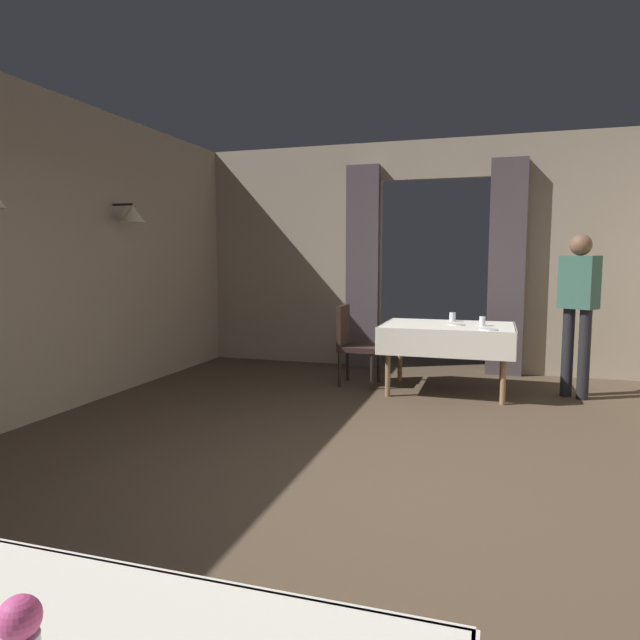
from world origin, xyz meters
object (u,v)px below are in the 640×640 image
at_px(glass_mid_a, 452,317).
at_px(chair_mid_left, 353,341).
at_px(glass_mid_b, 482,321).
at_px(person_waiter_by_doorway, 578,302).
at_px(dining_table_mid, 448,333).
at_px(plate_mid_c, 489,329).
at_px(plate_mid_d, 456,324).

bearing_deg(glass_mid_a, chair_mid_left, -164.85).
height_order(glass_mid_b, person_waiter_by_doorway, person_waiter_by_doorway).
distance_m(dining_table_mid, glass_mid_b, 0.39).
bearing_deg(person_waiter_by_doorway, plate_mid_c, -151.30).
height_order(chair_mid_left, glass_mid_b, chair_mid_left).
bearing_deg(chair_mid_left, glass_mid_b, -3.61).
relative_size(chair_mid_left, glass_mid_a, 9.07).
distance_m(glass_mid_a, plate_mid_c, 0.83).
relative_size(dining_table_mid, glass_mid_a, 13.76).
height_order(plate_mid_c, plate_mid_d, same).
bearing_deg(plate_mid_c, plate_mid_d, 134.95).
distance_m(chair_mid_left, plate_mid_d, 1.21).
bearing_deg(plate_mid_c, dining_table_mid, 140.70).
height_order(dining_table_mid, glass_mid_a, glass_mid_a).
bearing_deg(chair_mid_left, plate_mid_d, -3.49).
bearing_deg(plate_mid_d, dining_table_mid, 173.41).
xyz_separation_m(glass_mid_a, glass_mid_b, (0.34, -0.39, 0.00)).
xyz_separation_m(dining_table_mid, person_waiter_by_doorway, (1.31, 0.13, 0.37)).
bearing_deg(glass_mid_a, plate_mid_d, -79.38).
bearing_deg(plate_mid_d, plate_mid_c, -45.05).
xyz_separation_m(dining_table_mid, chair_mid_left, (-1.09, 0.06, -0.14)).
relative_size(dining_table_mid, chair_mid_left, 1.52).
height_order(dining_table_mid, person_waiter_by_doorway, person_waiter_by_doorway).
bearing_deg(chair_mid_left, person_waiter_by_doorway, 1.66).
distance_m(glass_mid_a, glass_mid_b, 0.52).
distance_m(chair_mid_left, glass_mid_b, 1.48).
bearing_deg(plate_mid_d, person_waiter_by_doorway, 6.60).
height_order(dining_table_mid, plate_mid_c, plate_mid_c).
bearing_deg(glass_mid_b, person_waiter_by_doorway, 9.59).
xyz_separation_m(chair_mid_left, person_waiter_by_doorway, (2.40, 0.07, 0.51)).
relative_size(glass_mid_a, person_waiter_by_doorway, 0.06).
xyz_separation_m(glass_mid_a, plate_mid_c, (0.41, -0.71, -0.05)).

